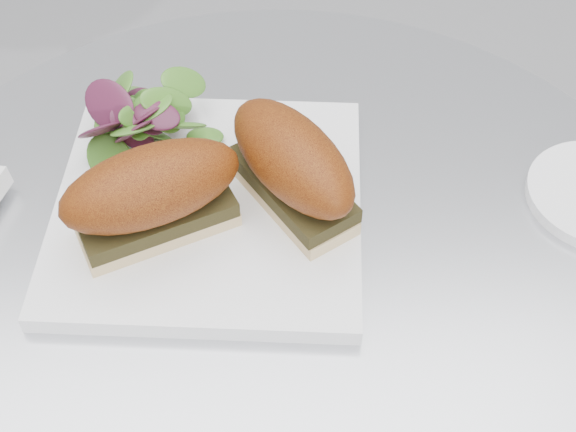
# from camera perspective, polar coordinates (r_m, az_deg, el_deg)

# --- Properties ---
(table) EXTENTS (0.70, 0.70, 0.73)m
(table) POSITION_cam_1_polar(r_m,az_deg,el_deg) (0.85, -0.70, -13.60)
(table) COLOR silver
(table) RESTS_ON ground
(plate) EXTENTS (0.28, 0.28, 0.02)m
(plate) POSITION_cam_1_polar(r_m,az_deg,el_deg) (0.68, -5.64, 0.75)
(plate) COLOR white
(plate) RESTS_ON table
(sandwich_left) EXTENTS (0.16, 0.11, 0.08)m
(sandwich_left) POSITION_cam_1_polar(r_m,az_deg,el_deg) (0.62, -9.62, 1.58)
(sandwich_left) COLOR #CFB181
(sandwich_left) RESTS_ON plate
(sandwich_right) EXTENTS (0.13, 0.15, 0.08)m
(sandwich_right) POSITION_cam_1_polar(r_m,az_deg,el_deg) (0.63, 0.30, 3.67)
(sandwich_right) COLOR #CFB181
(sandwich_right) RESTS_ON plate
(salad) EXTENTS (0.10, 0.10, 0.05)m
(salad) POSITION_cam_1_polar(r_m,az_deg,el_deg) (0.71, -9.87, 6.90)
(salad) COLOR #407C28
(salad) RESTS_ON plate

